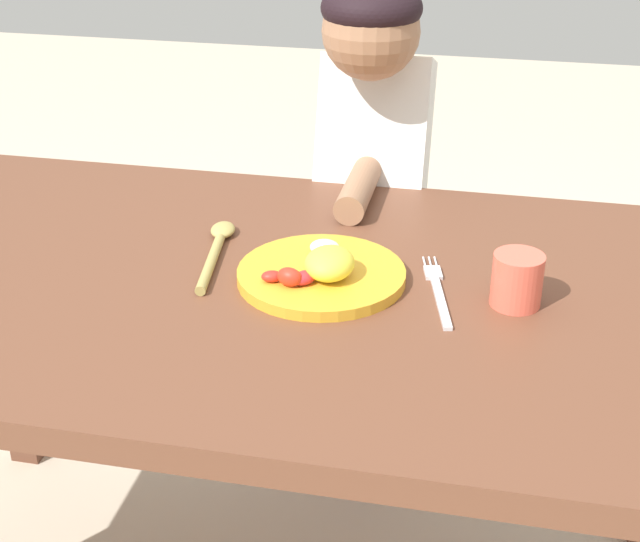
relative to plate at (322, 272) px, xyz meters
The scene contains 6 objects.
dining_table 0.12m from the plate, behind, with size 1.49×0.80×0.67m.
plate is the anchor object (origin of this frame).
fork 0.17m from the plate, ahead, with size 0.06×0.21×0.01m.
spoon 0.19m from the plate, 160.74° to the left, with size 0.06×0.24×0.02m.
drinking_cup 0.28m from the plate, ahead, with size 0.07×0.07×0.08m, color #ED624C.
person 0.48m from the plate, 89.74° to the left, with size 0.21×0.38×1.03m.
Camera 1 is at (0.32, -1.16, 1.30)m, focal length 51.91 mm.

